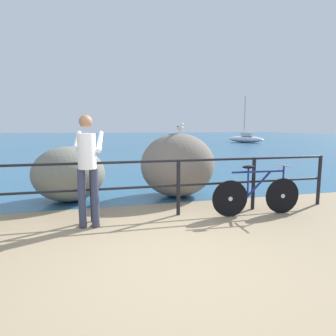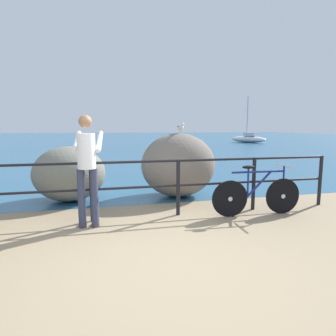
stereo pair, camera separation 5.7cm
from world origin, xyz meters
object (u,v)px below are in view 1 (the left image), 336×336
(breakwater_boulder_main, at_px, (178,165))
(breakwater_boulder_left, at_px, (69,174))
(bicycle, at_px, (257,194))
(person_at_railing, at_px, (87,166))
(seagull, at_px, (180,127))
(sailboat, at_px, (246,139))

(breakwater_boulder_main, distance_m, breakwater_boulder_left, 2.42)
(bicycle, height_order, breakwater_boulder_left, breakwater_boulder_left)
(breakwater_boulder_main, bearing_deg, person_at_railing, -139.26)
(seagull, bearing_deg, breakwater_boulder_main, -61.49)
(breakwater_boulder_left, height_order, sailboat, sailboat)
(breakwater_boulder_left, distance_m, sailboat, 27.16)
(seagull, relative_size, sailboat, 0.07)
(bicycle, bearing_deg, sailboat, 63.74)
(bicycle, height_order, seagull, seagull)
(sailboat, bearing_deg, seagull, 124.15)
(seagull, bearing_deg, person_at_railing, -57.59)
(breakwater_boulder_main, xyz_separation_m, seagull, (0.06, 0.05, 0.87))
(person_at_railing, height_order, seagull, person_at_railing)
(breakwater_boulder_main, height_order, breakwater_boulder_left, breakwater_boulder_main)
(breakwater_boulder_main, xyz_separation_m, breakwater_boulder_left, (-2.41, 0.16, -0.14))
(seagull, bearing_deg, sailboat, 139.30)
(bicycle, distance_m, sailboat, 26.93)
(breakwater_boulder_left, bearing_deg, person_at_railing, -76.58)
(breakwater_boulder_left, xyz_separation_m, seagull, (2.47, -0.11, 1.00))
(seagull, distance_m, sailboat, 25.87)
(breakwater_boulder_main, height_order, sailboat, sailboat)
(person_at_railing, height_order, breakwater_boulder_main, person_at_railing)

